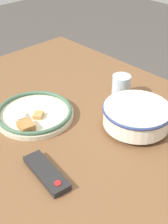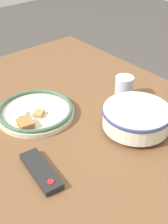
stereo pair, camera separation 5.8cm
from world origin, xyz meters
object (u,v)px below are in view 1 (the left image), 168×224
Objects in this scene: food_plate at (34,113)px; drinking_glass at (121,86)px; tv_remote at (46,173)px; noodle_bowl at (137,115)px.

food_plate is 0.37m from drinking_glass.
tv_remote is at bearing 105.92° from drinking_glass.
drinking_glass is (-0.12, -0.35, 0.03)m from food_plate.
noodle_bowl is 1.28× the size of tv_remote.
food_plate is at bearing 36.72° from noodle_bowl.
noodle_bowl is 0.38m from food_plate.
noodle_bowl is 0.22m from drinking_glass.
noodle_bowl is at bearing 144.97° from drinking_glass.
drinking_glass is at bearing -156.52° from tv_remote.
food_plate is 3.16× the size of drinking_glass.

